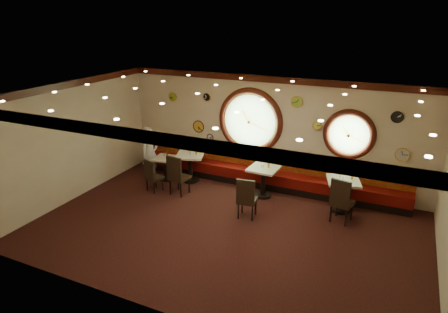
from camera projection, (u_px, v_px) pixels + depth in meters
floor at (226, 229)px, 9.46m from camera, size 9.00×6.00×0.00m
ceiling at (227, 95)px, 8.37m from camera, size 9.00×6.00×0.02m
wall_back at (270, 132)px, 11.48m from camera, size 9.00×0.02×3.20m
wall_front at (148, 228)px, 6.36m from camera, size 9.00×0.02×3.20m
wall_left at (74, 141)px, 10.70m from camera, size 0.02×6.00×3.20m
molding_back at (271, 79)px, 10.92m from camera, size 9.00×0.10×0.18m
molding_front at (144, 137)px, 5.89m from camera, size 9.00×0.10×0.18m
molding_left at (68, 84)px, 10.16m from camera, size 0.10×6.00×0.18m
banquette_base at (265, 183)px, 11.75m from camera, size 8.00×0.55×0.20m
banquette_seat at (265, 175)px, 11.66m from camera, size 8.00×0.55×0.30m
banquette_back at (268, 160)px, 11.71m from camera, size 8.00×0.10×0.55m
porthole_left_glass at (250, 121)px, 11.62m from camera, size 1.66×0.02×1.66m
porthole_left_frame at (250, 121)px, 11.61m from camera, size 1.98×0.18×1.98m
porthole_left_ring at (250, 122)px, 11.58m from camera, size 1.61×0.03×1.61m
porthole_right_glass at (349, 134)px, 10.53m from camera, size 1.10×0.02×1.10m
porthole_right_frame at (349, 135)px, 10.52m from camera, size 1.38×0.18×1.38m
porthole_right_ring at (349, 135)px, 10.49m from camera, size 1.09×0.03×1.09m
wall_clock_0 at (173, 97)px, 12.45m from camera, size 0.26×0.03×0.26m
wall_clock_1 at (397, 117)px, 9.86m from camera, size 0.28×0.03×0.28m
wall_clock_2 at (210, 137)px, 12.33m from camera, size 0.20×0.03×0.20m
wall_clock_3 at (317, 126)px, 10.79m from camera, size 0.22×0.03×0.22m
wall_clock_4 at (297, 102)px, 10.82m from camera, size 0.30×0.03×0.30m
wall_clock_5 at (207, 97)px, 11.94m from camera, size 0.24×0.03×0.24m
wall_clock_6 at (402, 155)px, 10.09m from camera, size 0.34×0.03×0.34m
wall_clock_7 at (199, 126)px, 12.38m from camera, size 0.36×0.03×0.36m
table_a at (166, 166)px, 12.10m from camera, size 0.72×0.72×0.72m
table_b at (190, 164)px, 11.96m from camera, size 0.99×0.99×0.86m
table_c at (263, 178)px, 10.98m from camera, size 0.81×0.81×0.85m
table_d at (342, 191)px, 10.15m from camera, size 0.98×0.98×0.87m
chair_a at (152, 174)px, 11.25m from camera, size 0.50×0.50×0.59m
chair_b at (177, 173)px, 11.01m from camera, size 0.54×0.54×0.72m
chair_c at (246, 196)px, 9.73m from camera, size 0.50×0.50×0.67m
chair_d at (341, 198)px, 9.53m from camera, size 0.57×0.57×0.72m
condiment_a_salt at (164, 154)px, 12.11m from camera, size 0.04×0.04×0.10m
condiment_b_salt at (188, 151)px, 11.99m from camera, size 0.03×0.03×0.09m
condiment_c_salt at (262, 166)px, 10.87m from camera, size 0.03×0.03×0.09m
condiment_d_salt at (340, 177)px, 10.11m from camera, size 0.04×0.04×0.10m
condiment_a_pepper at (166, 156)px, 11.97m from camera, size 0.03×0.03×0.09m
condiment_b_pepper at (190, 153)px, 11.81m from camera, size 0.03×0.03×0.09m
condiment_c_pepper at (263, 166)px, 10.86m from camera, size 0.03×0.03×0.09m
condiment_d_pepper at (343, 179)px, 9.96m from camera, size 0.04×0.04×0.11m
condiment_a_bottle at (167, 155)px, 11.98m from camera, size 0.06×0.06×0.18m
condiment_b_bottle at (196, 152)px, 11.81m from camera, size 0.05×0.05×0.16m
condiment_c_bottle at (269, 165)px, 10.85m from camera, size 0.06×0.06×0.18m
condiment_d_bottle at (352, 176)px, 10.05m from camera, size 0.05×0.05×0.17m
waiter at (150, 153)px, 12.14m from camera, size 0.57×0.69×1.62m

